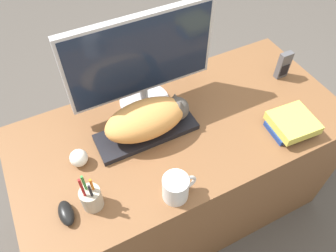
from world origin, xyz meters
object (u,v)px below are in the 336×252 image
at_px(keyboard, 147,132).
at_px(phone, 284,65).
at_px(computer_mouse, 66,213).
at_px(monitor, 141,60).
at_px(book_stack, 292,124).
at_px(baseball, 79,158).
at_px(pen_cup, 91,198).
at_px(cat, 149,118).
at_px(coffee_mug, 176,188).

distance_m(keyboard, phone, 0.72).
height_order(computer_mouse, phone, phone).
xyz_separation_m(monitor, book_stack, (0.48, -0.41, -0.20)).
bearing_deg(monitor, computer_mouse, -140.83).
bearing_deg(keyboard, phone, 2.79).
bearing_deg(baseball, book_stack, -15.52).
relative_size(pen_cup, phone, 1.39).
height_order(monitor, baseball, monitor).
bearing_deg(cat, phone, 2.85).
xyz_separation_m(monitor, baseball, (-0.35, -0.18, -0.20)).
bearing_deg(baseball, monitor, 27.56).
bearing_deg(computer_mouse, coffee_mug, -14.82).
distance_m(coffee_mug, pen_cup, 0.29).
xyz_separation_m(computer_mouse, baseball, (0.10, 0.19, 0.02)).
distance_m(computer_mouse, phone, 1.13).
xyz_separation_m(cat, pen_cup, (-0.31, -0.20, -0.04)).
xyz_separation_m(keyboard, computer_mouse, (-0.39, -0.20, 0.01)).
relative_size(keyboard, computer_mouse, 4.19).
bearing_deg(baseball, computer_mouse, -118.95).
height_order(cat, monitor, monitor).
relative_size(cat, computer_mouse, 3.60).
height_order(keyboard, phone, phone).
height_order(pen_cup, book_stack, pen_cup).
bearing_deg(book_stack, coffee_mug, -174.43).
height_order(monitor, phone, monitor).
distance_m(keyboard, pen_cup, 0.36).
xyz_separation_m(cat, baseball, (-0.30, -0.02, -0.06)).
bearing_deg(phone, cat, -177.15).
xyz_separation_m(phone, book_stack, (-0.18, -0.28, -0.03)).
xyz_separation_m(computer_mouse, phone, (1.11, 0.24, 0.05)).
bearing_deg(phone, pen_cup, -166.76).
xyz_separation_m(monitor, computer_mouse, (-0.46, -0.37, -0.22)).
distance_m(computer_mouse, book_stack, 0.93).
bearing_deg(monitor, cat, -106.74).
relative_size(pen_cup, baseball, 2.72).
height_order(cat, phone, cat).
relative_size(phone, book_stack, 0.72).
relative_size(monitor, pen_cup, 3.30).
bearing_deg(book_stack, cat, 154.94).
distance_m(computer_mouse, coffee_mug, 0.38).
bearing_deg(baseball, cat, 3.10).
bearing_deg(keyboard, pen_cup, -145.44).
bearing_deg(pen_cup, monitor, 45.72).
bearing_deg(phone, computer_mouse, -167.84).
bearing_deg(book_stack, monitor, 139.05).
height_order(computer_mouse, book_stack, book_stack).
relative_size(monitor, computer_mouse, 6.21).
bearing_deg(monitor, keyboard, -111.53).
height_order(phone, book_stack, phone).
relative_size(computer_mouse, coffee_mug, 0.77).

